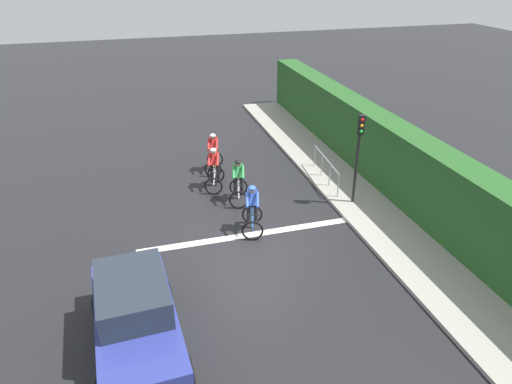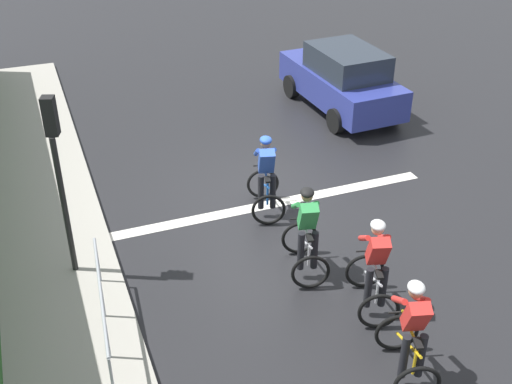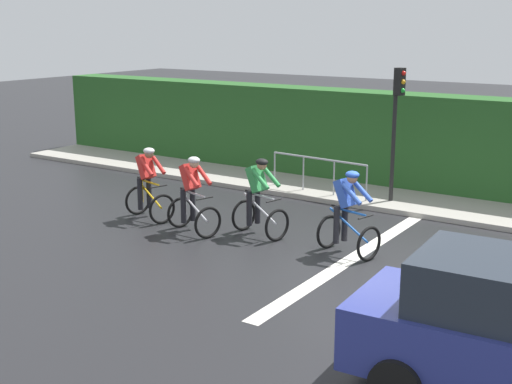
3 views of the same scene
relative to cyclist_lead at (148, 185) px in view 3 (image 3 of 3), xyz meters
name	(u,v)px [view 3 (image 3 of 3)]	position (x,y,z in m)	size (l,w,h in m)	color
ground_plane	(370,262)	(0.06, -5.45, -0.80)	(80.00, 80.00, 0.00)	black
sidewalk_kerb	(375,194)	(4.82, -3.45, -0.74)	(2.80, 23.63, 0.12)	#9E998E
stone_wall_low	(389,181)	(5.72, -3.45, -0.56)	(0.44, 23.63, 0.47)	tan
hedge_wall	(395,141)	(6.02, -3.45, 0.48)	(1.10, 23.63, 2.55)	#265623
road_marking_stop_line	(352,258)	(0.06, -5.08, -0.79)	(7.00, 0.30, 0.01)	silver
cyclist_lead	(148,185)	(0.00, 0.00, 0.00)	(0.95, 1.23, 1.66)	black
cyclist_second	(192,196)	(-0.28, -1.50, 0.00)	(0.96, 1.23, 1.66)	black
cyclist_mid	(259,199)	(0.33, -2.78, 0.00)	(0.92, 1.21, 1.66)	black
cyclist_fourth	(347,214)	(0.25, -4.86, 0.00)	(0.94, 1.22, 1.66)	black
traffic_light_near_crossing	(397,115)	(4.14, -4.20, 1.43)	(0.25, 0.30, 3.34)	black
pedestrian_railing_kerbside	(319,168)	(3.92, -2.26, -0.04)	(0.29, 2.83, 1.03)	#999EA3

